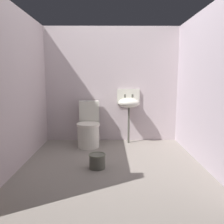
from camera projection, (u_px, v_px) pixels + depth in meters
ground_plane at (112, 168)px, 3.13m from camera, size 2.88×2.98×0.08m
wall_back at (112, 85)px, 4.29m from camera, size 2.88×0.10×2.13m
wall_left at (17, 88)px, 3.05m from camera, size 0.10×2.78×2.13m
wall_right at (207, 88)px, 3.07m from camera, size 0.10×2.78×2.13m
toilet_near_wall at (89, 128)px, 4.00m from camera, size 0.40×0.59×0.78m
sink at (129, 102)px, 4.13m from camera, size 0.42×0.35×0.99m
bucket at (97, 161)px, 3.02m from camera, size 0.23×0.23×0.19m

